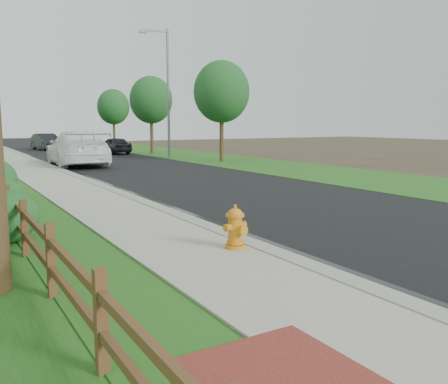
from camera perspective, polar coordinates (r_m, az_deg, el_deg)
ground at (r=6.69m, az=18.93°, el=-13.85°), size 120.00×120.00×0.00m
road at (r=40.14m, az=-17.28°, el=4.42°), size 8.00×90.00×0.02m
curb at (r=39.36m, az=-23.25°, el=4.12°), size 0.40×90.00×0.12m
wet_gutter at (r=39.41m, az=-22.74°, el=4.10°), size 0.50×90.00×0.00m
sidewalk at (r=39.21m, az=-25.13°, el=3.98°), size 2.20×90.00×0.10m
verge_far at (r=42.29m, az=-8.14°, el=4.90°), size 6.00×90.00×0.04m
ranch_fence at (r=10.58m, az=-23.80°, el=-2.51°), size 0.12×16.92×1.10m
fire_hydrant at (r=9.05m, az=1.37°, el=-4.38°), size 0.55×0.45×0.84m
white_suv at (r=28.89m, az=-17.24°, el=5.06°), size 3.23×7.06×2.00m
dark_car_mid at (r=39.20m, az=-13.03°, el=5.49°), size 1.90×4.05×1.34m
dark_car_far at (r=46.70m, az=-20.60°, el=5.69°), size 2.31×4.73×1.49m
streetlight at (r=33.40m, az=-7.02°, el=12.52°), size 2.02×0.49×8.75m
tree_near_right at (r=30.44m, az=-0.30°, el=11.94°), size 3.53×3.53×6.36m
tree_mid_right at (r=38.56m, az=-8.77°, el=10.88°), size 3.39×3.39×6.14m
tree_far_right at (r=48.20m, az=-13.17°, el=9.93°), size 3.12×3.12×5.75m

